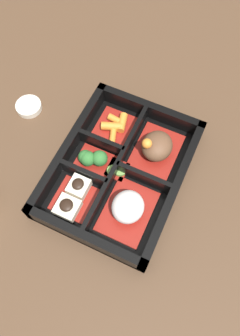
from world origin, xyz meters
The scene contains 10 objects.
ground_plane centered at (0.00, 0.00, 0.00)m, with size 3.00×3.00×0.00m, color #4C3523.
bento_base centered at (0.00, 0.00, 0.01)m, with size 0.28×0.22×0.01m.
bento_rim centered at (0.00, 0.00, 0.02)m, with size 0.28×0.22×0.04m.
bowl_stew centered at (-0.06, 0.04, 0.03)m, with size 0.10×0.08×0.06m.
bowl_rice centered at (0.06, 0.04, 0.03)m, with size 0.10×0.08×0.05m.
bowl_carrots centered at (-0.08, -0.05, 0.02)m, with size 0.08×0.07×0.02m.
bowl_greens centered at (0.00, -0.05, 0.03)m, with size 0.05×0.07×0.03m.
bowl_tofu centered at (0.08, -0.05, 0.02)m, with size 0.08×0.07×0.03m.
bowl_pickles centered at (0.00, -0.01, 0.02)m, with size 0.04×0.04×0.01m.
sauce_dish centered at (-0.05, -0.22, 0.01)m, with size 0.05×0.05×0.01m.
Camera 1 is at (0.22, 0.10, 0.54)m, focal length 35.00 mm.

